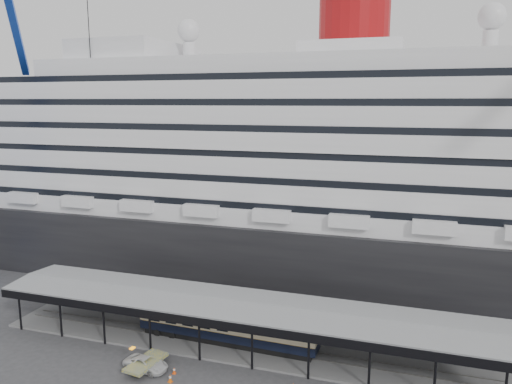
% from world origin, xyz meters
% --- Properties ---
extents(ground, '(200.00, 200.00, 0.00)m').
position_xyz_m(ground, '(0.00, 0.00, 0.00)').
color(ground, '#343437').
rests_on(ground, ground).
extents(cruise_ship, '(130.00, 30.00, 43.90)m').
position_xyz_m(cruise_ship, '(0.05, 32.00, 18.35)').
color(cruise_ship, black).
rests_on(cruise_ship, ground).
extents(platform_canopy, '(56.00, 9.18, 5.30)m').
position_xyz_m(platform_canopy, '(0.00, 5.00, 2.36)').
color(platform_canopy, slate).
rests_on(platform_canopy, ground).
extents(port_truck, '(4.90, 2.76, 1.29)m').
position_xyz_m(port_truck, '(-7.24, -2.51, 0.65)').
color(port_truck, silver).
rests_on(port_truck, ground).
extents(pullman_carriage, '(20.72, 3.34, 20.27)m').
position_xyz_m(pullman_carriage, '(-1.44, 5.00, 2.48)').
color(pullman_carriage, black).
rests_on(pullman_carriage, ground).
extents(traffic_cone_left, '(0.39, 0.39, 0.69)m').
position_xyz_m(traffic_cone_left, '(-4.22, -2.30, 0.34)').
color(traffic_cone_left, '#F54D0D').
rests_on(traffic_cone_left, ground).
extents(traffic_cone_mid, '(0.50, 0.50, 0.82)m').
position_xyz_m(traffic_cone_mid, '(-3.89, -3.76, 0.41)').
color(traffic_cone_mid, orange).
rests_on(traffic_cone_mid, ground).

